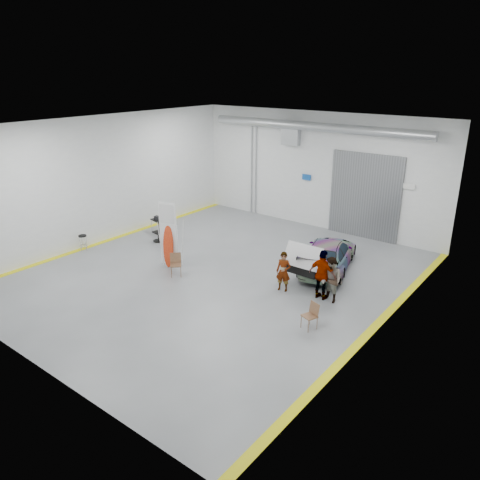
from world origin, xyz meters
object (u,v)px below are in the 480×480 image
Objects in this scene: person_b at (331,280)px; person_c at (323,275)px; work_table at (159,220)px; office_chair at (159,233)px; folding_chair_far at (309,321)px; surfboard_display at (167,240)px; person_a at (283,272)px; folding_chair_near at (176,269)px; shop_stool at (83,243)px; sedan_car at (328,254)px.

person_c reaches higher than person_b.
person_b reaches higher than work_table.
office_chair is at bearing -164.00° from person_b.
work_table is at bearing -177.52° from folding_chair_far.
surfboard_display is (-6.98, -1.34, 0.36)m from person_b.
surfboard_display is at bearing 177.44° from person_a.
work_table reaches higher than folding_chair_far.
folding_chair_near is 0.94× the size of office_chair.
surfboard_display is (-5.14, -1.05, 0.44)m from person_a.
folding_chair_near is 6.39m from folding_chair_far.
shop_stool is (-9.58, -2.18, -0.40)m from person_a.
person_b reaches higher than person_a.
person_b is at bearing -5.13° from person_a.
folding_chair_near is at bearing -23.41° from office_chair.
folding_chair_far is at bearing 95.40° from sedan_car.
person_b is 2.24m from folding_chair_far.
person_b reaches higher than office_chair.
folding_chair_far is (1.83, -4.71, -0.38)m from sedan_car.
surfboard_display reaches higher than person_b.
person_a is 2.05× the size of shop_stool.
shop_stool is (-11.79, -0.34, 0.10)m from folding_chair_far.
person_b is at bearing 7.09° from office_chair.
person_b is at bearing 120.37° from folding_chair_far.
surfboard_display is (-5.52, -3.91, 0.55)m from sedan_car.
person_a is at bearing -11.07° from work_table.
work_table is (-10.42, 1.39, -0.15)m from person_b.
folding_chair_near reaches higher than work_table.
person_c is at bearing -27.54° from folding_chair_near.
folding_chair_near is at bearing 20.82° from person_c.
office_chair is (-9.58, 0.57, -0.42)m from person_b.
surfboard_display reaches higher than sedan_car.
person_a is at bearing -151.66° from person_b.
sedan_car is 5.10× the size of folding_chair_far.
surfboard_display is 7.45m from folding_chair_far.
person_b is at bearing 103.76° from sedan_car.
work_table is at bearing -4.98° from person_c.
surfboard_display reaches higher than work_table.
folding_chair_far is at bearing -54.06° from person_a.
person_a is 0.91× the size of person_b.
sedan_car is 4.90× the size of folding_chair_near.
surfboard_display reaches higher than folding_chair_near.
person_c reaches higher than folding_chair_near.
folding_chair_far is 10.31m from office_chair.
person_c is 5.99m from folding_chair_near.
office_chair is (-9.23, 0.57, -0.52)m from person_c.
person_c is 2.13× the size of folding_chair_far.
person_a is 1.67× the size of folding_chair_near.
folding_chair_near is (-4.17, -1.54, -0.49)m from person_a.
shop_stool is at bearing -157.79° from folding_chair_far.
sedan_car is 1.52× the size of surfboard_display.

